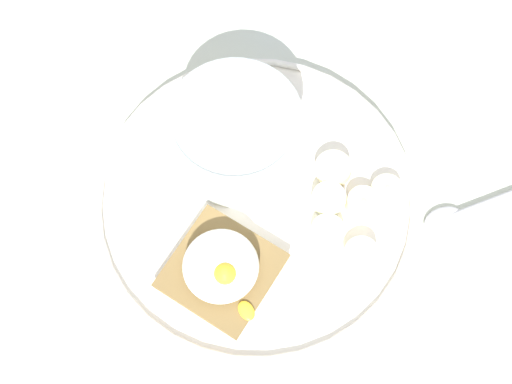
# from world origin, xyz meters

# --- Properties ---
(ground_plane) EXTENTS (1.20, 1.20, 0.02)m
(ground_plane) POSITION_xyz_m (0.00, 0.00, 0.01)
(ground_plane) COLOR beige
(ground_plane) RESTS_ON ground
(plate) EXTENTS (0.28, 0.28, 0.02)m
(plate) POSITION_xyz_m (0.00, 0.00, 0.03)
(plate) COLOR silver
(plate) RESTS_ON ground_plane
(oatmeal_bowl) EXTENTS (0.11, 0.11, 0.06)m
(oatmeal_bowl) POSITION_xyz_m (0.04, 0.03, 0.06)
(oatmeal_bowl) COLOR white
(oatmeal_bowl) RESTS_ON plate
(toast_slice) EXTENTS (0.10, 0.10, 0.01)m
(toast_slice) POSITION_xyz_m (-0.07, 0.01, 0.04)
(toast_slice) COLOR brown
(toast_slice) RESTS_ON plate
(poached_egg) EXTENTS (0.07, 0.07, 0.03)m
(poached_egg) POSITION_xyz_m (-0.07, 0.01, 0.05)
(poached_egg) COLOR white
(poached_egg) RESTS_ON toast_slice
(banana_slice_front) EXTENTS (0.03, 0.03, 0.01)m
(banana_slice_front) POSITION_xyz_m (-0.01, -0.07, 0.04)
(banana_slice_front) COLOR #ECEBB5
(banana_slice_front) RESTS_ON plate
(banana_slice_left) EXTENTS (0.04, 0.04, 0.01)m
(banana_slice_left) POSITION_xyz_m (0.02, -0.09, 0.04)
(banana_slice_left) COLOR beige
(banana_slice_left) RESTS_ON plate
(banana_slice_back) EXTENTS (0.04, 0.04, 0.02)m
(banana_slice_back) POSITION_xyz_m (0.05, -0.06, 0.04)
(banana_slice_back) COLOR beige
(banana_slice_back) RESTS_ON plate
(banana_slice_right) EXTENTS (0.04, 0.04, 0.01)m
(banana_slice_right) POSITION_xyz_m (0.02, -0.06, 0.04)
(banana_slice_right) COLOR beige
(banana_slice_right) RESTS_ON plate
(banana_slice_inner) EXTENTS (0.03, 0.04, 0.02)m
(banana_slice_inner) POSITION_xyz_m (-0.02, -0.10, 0.04)
(banana_slice_inner) COLOR #F5EBBE
(banana_slice_inner) RESTS_ON plate
(banana_slice_outer) EXTENTS (0.04, 0.04, 0.01)m
(banana_slice_outer) POSITION_xyz_m (0.04, -0.10, 0.04)
(banana_slice_outer) COLOR #F5EDBA
(banana_slice_outer) RESTS_ON plate
(spoon) EXTENTS (0.08, 0.10, 0.01)m
(spoon) POSITION_xyz_m (0.05, -0.18, 0.02)
(spoon) COLOR silver
(spoon) RESTS_ON ground_plane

